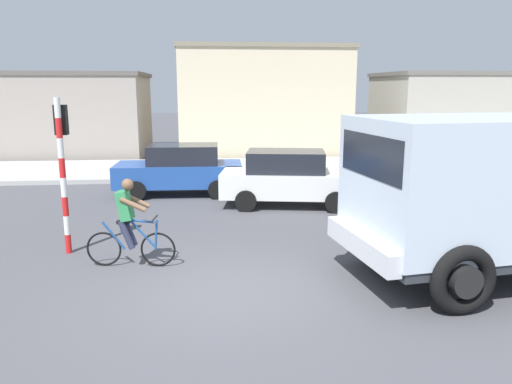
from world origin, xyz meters
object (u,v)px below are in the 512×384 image
(cyclist, at_px, (129,223))
(car_white_mid, at_px, (180,169))
(car_red_near, at_px, (289,178))
(traffic_light_pole, at_px, (62,154))
(truck_foreground, at_px, (501,186))

(cyclist, bearing_deg, car_white_mid, 84.39)
(cyclist, bearing_deg, car_red_near, 50.53)
(traffic_light_pole, xyz_separation_m, car_white_mid, (2.06, 5.59, -1.25))
(cyclist, relative_size, traffic_light_pole, 0.54)
(cyclist, distance_m, car_red_near, 6.11)
(car_red_near, distance_m, car_white_mid, 3.74)
(truck_foreground, xyz_separation_m, car_red_near, (-2.82, 5.86, -0.85))
(traffic_light_pole, distance_m, car_red_near, 6.58)
(truck_foreground, height_order, car_red_near, truck_foreground)
(car_white_mid, bearing_deg, cyclist, -95.61)
(traffic_light_pole, distance_m, car_white_mid, 6.09)
(truck_foreground, height_order, traffic_light_pole, traffic_light_pole)
(truck_foreground, relative_size, car_red_near, 1.35)
(car_red_near, bearing_deg, truck_foreground, -64.30)
(cyclist, relative_size, car_red_near, 0.41)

